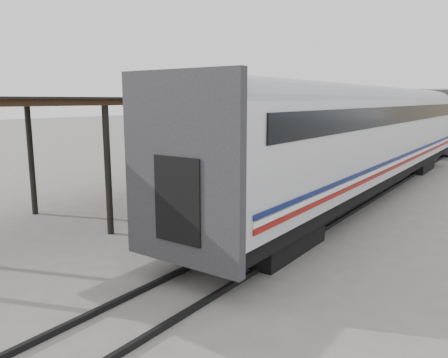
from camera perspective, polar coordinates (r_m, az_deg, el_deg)
ground at (r=14.44m, az=-4.95°, el=-6.10°), size 160.00×160.00×0.00m
canopy at (r=36.69m, az=15.85°, el=9.85°), size 4.90×64.30×4.15m
building_left at (r=94.47m, az=24.05°, el=8.81°), size 12.00×8.00×6.00m
baggage_cart at (r=13.98m, az=-1.90°, el=-3.86°), size 1.30×2.43×0.86m
suitcase_stack at (r=14.24m, az=-1.41°, el=-1.91°), size 1.20×1.03×0.56m
luggage_tug at (r=27.24m, az=8.64°, el=2.91°), size 0.92×1.50×1.32m
porter at (r=13.09m, az=-2.77°, el=0.26°), size 0.46×0.68×1.86m
pedestrian at (r=24.76m, az=4.53°, el=2.69°), size 1.00×0.63×1.59m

